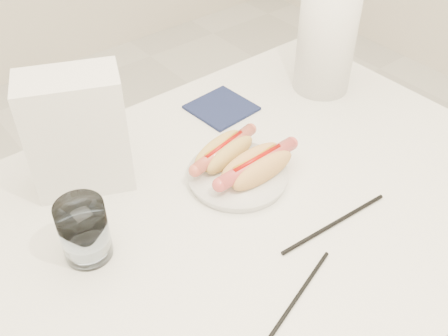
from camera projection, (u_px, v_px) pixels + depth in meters
table at (228, 231)px, 1.00m from camera, size 1.20×0.80×0.75m
plate at (238, 177)px, 1.02m from camera, size 0.22×0.22×0.02m
hotdog_left at (224, 152)px, 1.03m from camera, size 0.17×0.09×0.05m
hotdog_right at (257, 166)px, 0.99m from camera, size 0.19×0.08×0.05m
water_glass at (84, 231)px, 0.84m from camera, size 0.08×0.08×0.11m
chopstick_near at (296, 298)px, 0.81m from camera, size 0.21×0.07×0.01m
chopstick_far at (334, 223)px, 0.93m from camera, size 0.24×0.02×0.01m
napkin_box at (77, 133)px, 0.94m from camera, size 0.20×0.16×0.23m
navy_napkin at (221, 108)px, 1.20m from camera, size 0.14×0.14×0.01m
paper_towel_roll at (328, 30)px, 1.18m from camera, size 0.15×0.15×0.30m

